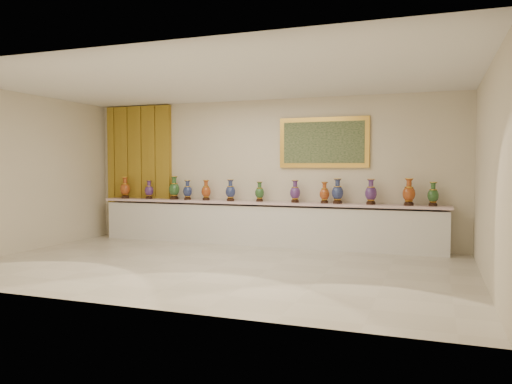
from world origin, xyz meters
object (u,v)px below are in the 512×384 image
at_px(vase_1, 149,190).
at_px(vase_2, 174,189).
at_px(vase_0, 125,189).
at_px(counter, 262,224).

relative_size(vase_1, vase_2, 0.82).
bearing_deg(vase_0, counter, 0.96).
relative_size(vase_0, vase_2, 0.96).
distance_m(counter, vase_1, 2.75).
height_order(counter, vase_0, vase_0).
bearing_deg(counter, vase_1, -179.87).
height_order(vase_1, vase_2, vase_2).
height_order(vase_0, vase_2, vase_2).
distance_m(counter, vase_0, 3.33).
relative_size(vase_0, vase_1, 1.17).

